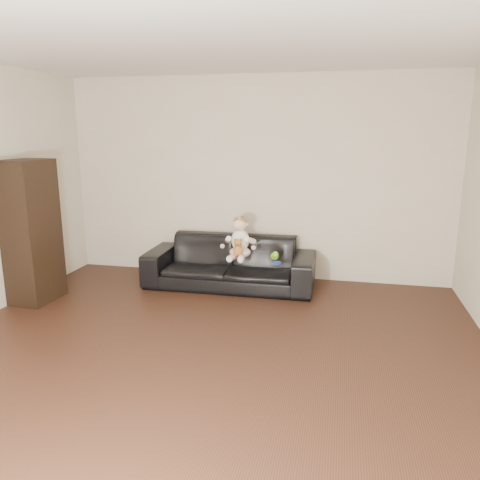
% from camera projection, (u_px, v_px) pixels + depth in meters
% --- Properties ---
extents(floor, '(5.50, 5.50, 0.00)m').
position_uv_depth(floor, '(191.00, 376.00, 3.73)').
color(floor, '#341C12').
rests_on(floor, ground).
extents(ceiling, '(5.50, 5.50, 0.00)m').
position_uv_depth(ceiling, '(182.00, 25.00, 3.13)').
color(ceiling, beige).
rests_on(ceiling, ground).
extents(wall_back, '(5.00, 0.00, 5.00)m').
position_uv_depth(wall_back, '(255.00, 179.00, 6.05)').
color(wall_back, beige).
rests_on(wall_back, ground).
extents(sofa, '(2.09, 0.83, 0.61)m').
position_uv_depth(sofa, '(230.00, 262.00, 5.84)').
color(sofa, black).
rests_on(sofa, floor).
extents(cabinet, '(0.43, 0.57, 1.61)m').
position_uv_depth(cabinet, '(32.00, 232.00, 5.24)').
color(cabinet, black).
rests_on(cabinet, floor).
extents(shelf_item, '(0.19, 0.26, 0.28)m').
position_uv_depth(shelf_item, '(30.00, 200.00, 5.15)').
color(shelf_item, silver).
rests_on(shelf_item, cabinet).
extents(baby, '(0.34, 0.42, 0.51)m').
position_uv_depth(baby, '(240.00, 240.00, 5.63)').
color(baby, '#FBD5D4').
rests_on(baby, sofa).
extents(teddy_bear, '(0.13, 0.13, 0.21)m').
position_uv_depth(teddy_bear, '(238.00, 248.00, 5.49)').
color(teddy_bear, '#A3632E').
rests_on(teddy_bear, sofa).
extents(toy_green, '(0.12, 0.13, 0.09)m').
position_uv_depth(toy_green, '(275.00, 256.00, 5.59)').
color(toy_green, '#65D719').
rests_on(toy_green, sofa).
extents(toy_rattle, '(0.08, 0.08, 0.07)m').
position_uv_depth(toy_rattle, '(274.00, 257.00, 5.58)').
color(toy_rattle, '#C56217').
rests_on(toy_rattle, sofa).
extents(toy_blue_disc, '(0.12, 0.12, 0.01)m').
position_uv_depth(toy_blue_disc, '(277.00, 263.00, 5.45)').
color(toy_blue_disc, '#1738BB').
rests_on(toy_blue_disc, sofa).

